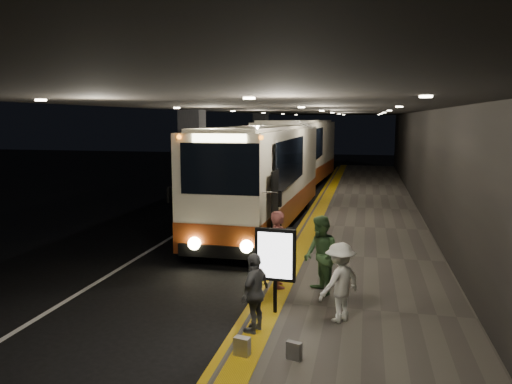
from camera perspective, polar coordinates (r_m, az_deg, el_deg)
The scene contains 18 objects.
ground at distance 14.70m, azimuth -6.82°, elevation -7.79°, with size 90.00×90.00×0.00m, color black.
lane_line_white at distance 19.86m, azimuth -6.96°, elevation -3.53°, with size 0.12×50.00×0.01m, color silver.
kerb_stripe_yellow at distance 18.91m, azimuth 5.02°, elevation -4.10°, with size 0.18×50.00×0.01m, color gold.
sidewalk at distance 18.74m, azimuth 12.33°, elevation -4.16°, with size 4.50×50.00×0.15m, color #514C44.
tactile_strip at distance 18.82m, azimuth 6.53°, elevation -3.72°, with size 0.50×50.00×0.01m, color gold.
terminal_wall at distance 18.48m, azimuth 19.62°, elevation 4.54°, with size 0.10×50.00×6.00m, color black.
support_columns at distance 18.49m, azimuth -7.23°, elevation 2.47°, with size 0.80×24.80×4.40m.
canopy at distance 18.45m, azimuth 5.67°, elevation 9.95°, with size 9.00×50.00×0.40m, color black.
coach_main at distance 18.87m, azimuth 0.94°, elevation 1.35°, with size 2.75×11.94×3.70m.
coach_second at distance 29.79m, azimuth 4.97°, elevation 4.08°, with size 3.33×12.51×3.89m.
passenger_boarding at distance 11.72m, azimuth 2.64°, elevation -6.56°, with size 0.67×0.44×1.82m, color #A24F4B.
passenger_waiting_green at distance 11.34m, azimuth 7.38°, elevation -7.21°, with size 0.87×0.54×1.79m, color #3F6739.
passenger_waiting_white at distance 9.99m, azimuth 9.55°, elevation -10.11°, with size 1.01×0.47×1.56m, color white.
passenger_waiting_grey at distance 9.37m, azimuth -0.11°, elevation -11.44°, with size 0.88×0.45×1.51m, color #4F5154.
bag_polka at distance 8.62m, azimuth 4.37°, elevation -17.64°, with size 0.25×0.11×0.30m, color black.
bag_plain at distance 8.71m, azimuth -1.60°, elevation -17.25°, with size 0.26×0.15×0.33m, color beige.
info_sign at distance 10.10m, azimuth 2.22°, elevation -7.39°, with size 0.84×0.17×1.76m.
stanchion_post at distance 13.20m, azimuth 3.80°, elevation -6.50°, with size 0.05×0.05×1.09m, color black.
Camera 1 is at (4.73, -13.31, 4.08)m, focal length 35.00 mm.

